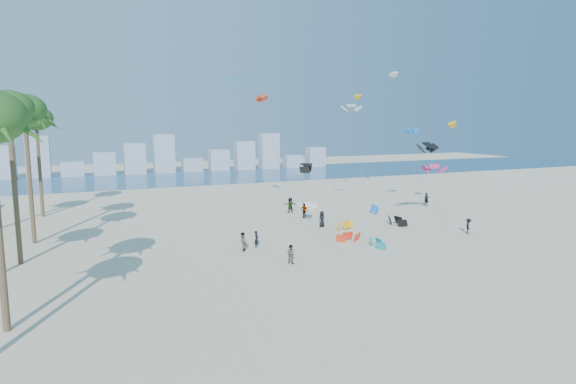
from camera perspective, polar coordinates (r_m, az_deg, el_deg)
name	(u,v)px	position (r m, az deg, el deg)	size (l,w,h in m)	color
ground	(340,293)	(33.47, 6.16, -11.67)	(220.00, 220.00, 0.00)	beige
ocean	(166,178)	(101.22, -14.15, 1.64)	(220.00, 220.00, 0.00)	navy
kitesurfer_near	(256,239)	(44.54, -3.71, -5.52)	(0.55, 0.36, 1.52)	black
kitesurfer_mid	(291,254)	(39.53, 0.30, -7.28)	(0.76, 0.59, 1.55)	gray
kitesurfers_far	(331,215)	(55.27, 5.10, -2.67)	(30.68, 18.68, 1.90)	black
grounded_kites	(359,220)	(54.86, 8.32, -3.30)	(12.52, 22.87, 0.92)	#0D8C9C
flying_kites	(348,115)	(59.46, 7.06, 8.88)	(26.43, 28.22, 18.46)	black
distant_skyline	(152,159)	(110.61, -15.64, 3.74)	(85.00, 3.00, 8.40)	#9EADBF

